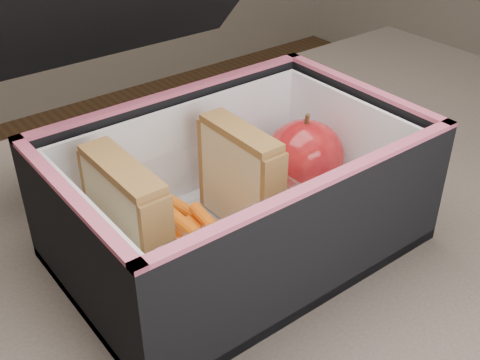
# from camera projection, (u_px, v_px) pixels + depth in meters

# --- Properties ---
(kitchen_table) EXTENTS (1.20, 0.80, 0.75)m
(kitchen_table) POSITION_uv_depth(u_px,v_px,m) (286.00, 344.00, 0.58)
(kitchen_table) COLOR brown
(kitchen_table) RESTS_ON ground
(lunch_bag) EXTENTS (0.31, 0.35, 0.27)m
(lunch_bag) POSITION_uv_depth(u_px,v_px,m) (234.00, 183.00, 0.53)
(lunch_bag) COLOR black
(lunch_bag) RESTS_ON kitchen_table
(plastic_tub) EXTENTS (0.16, 0.11, 0.07)m
(plastic_tub) POSITION_uv_depth(u_px,v_px,m) (188.00, 218.00, 0.52)
(plastic_tub) COLOR white
(plastic_tub) RESTS_ON lunch_bag
(sandwich_left) EXTENTS (0.03, 0.10, 0.11)m
(sandwich_left) POSITION_uv_depth(u_px,v_px,m) (127.00, 221.00, 0.48)
(sandwich_left) COLOR #D3B486
(sandwich_left) RESTS_ON plastic_tub
(sandwich_right) EXTENTS (0.02, 0.09, 0.10)m
(sandwich_right) POSITION_uv_depth(u_px,v_px,m) (240.00, 178.00, 0.54)
(sandwich_right) COLOR #D3B486
(sandwich_right) RESTS_ON plastic_tub
(carrot_sticks) EXTENTS (0.06, 0.16, 0.03)m
(carrot_sticks) POSITION_uv_depth(u_px,v_px,m) (198.00, 234.00, 0.53)
(carrot_sticks) COLOR orange
(carrot_sticks) RESTS_ON plastic_tub
(paper_napkin) EXTENTS (0.08, 0.08, 0.01)m
(paper_napkin) POSITION_uv_depth(u_px,v_px,m) (304.00, 190.00, 0.61)
(paper_napkin) COLOR white
(paper_napkin) RESTS_ON lunch_bag
(red_apple) EXTENTS (0.10, 0.10, 0.08)m
(red_apple) POSITION_uv_depth(u_px,v_px,m) (305.00, 156.00, 0.59)
(red_apple) COLOR maroon
(red_apple) RESTS_ON paper_napkin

